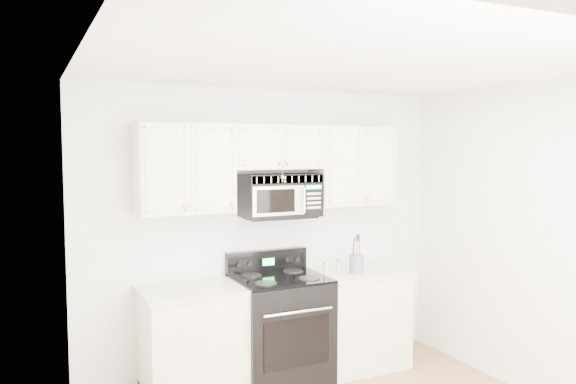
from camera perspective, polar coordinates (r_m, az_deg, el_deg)
room at (r=3.71m, az=8.72°, el=-7.49°), size 3.51×3.51×2.61m
base_cabinet_left at (r=4.89m, az=-9.53°, el=-15.16°), size 0.86×0.65×0.92m
base_cabinet_right at (r=5.52m, az=7.08°, el=-12.83°), size 0.86×0.65×0.92m
range at (r=5.11m, az=-0.84°, el=-13.55°), size 0.79×0.72×1.13m
upper_cabinets at (r=5.02m, az=-1.40°, el=2.97°), size 2.44×0.37×0.75m
microwave at (r=5.05m, az=-0.77°, el=-0.33°), size 0.70×0.40×0.39m
utensil_crock at (r=5.23m, az=6.97°, el=-7.21°), size 0.13×0.13×0.35m
shaker_salt at (r=5.20m, az=3.88°, el=-7.62°), size 0.05×0.05×0.11m
shaker_pepper at (r=5.31m, az=5.18°, el=-7.38°), size 0.05×0.05×0.11m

